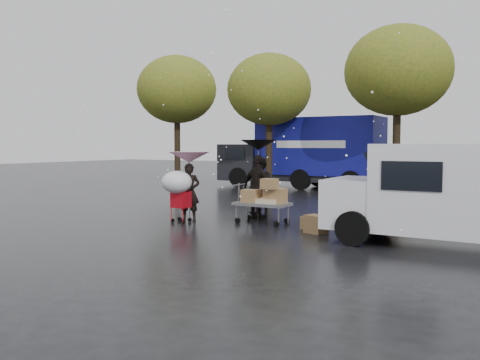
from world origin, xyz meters
The scene contains 14 objects.
ground centered at (0.00, 0.00, 0.00)m, with size 90.00×90.00×0.00m, color black.
person_pink centered at (-0.88, 0.02, 0.83)m, with size 0.60×0.40×1.66m, color black.
person_middle centered at (0.35, 2.03, 0.90)m, with size 0.88×0.68×1.80m, color black.
person_black centered at (0.64, 1.34, 0.94)m, with size 1.11×0.46×1.89m, color black.
umbrella_pink centered at (-0.88, 0.02, 1.83)m, with size 1.17×1.17×1.98m.
umbrella_black centered at (0.64, 1.34, 2.17)m, with size 1.06×1.06×2.32m.
vendor_cart centered at (1.22, 0.63, 0.73)m, with size 1.52×0.80×1.27m.
shopping_cart centered at (-0.93, -0.47, 1.06)m, with size 0.84×0.84×1.46m.
white_van centered at (6.09, -0.09, 1.16)m, with size 4.91×2.18×2.20m.
blue_truck centered at (-2.55, 12.02, 1.76)m, with size 8.30×2.60×3.50m.
box_ground_near centered at (2.99, 0.00, 0.22)m, with size 0.49×0.40×0.45m, color brown.
box_ground_far centered at (2.64, 0.47, 0.16)m, with size 0.42×0.32×0.32m, color brown.
yellow_taxi centered at (2.25, 11.87, 0.69)m, with size 1.62×4.03×1.37m, color #DEAB0B.
tree_row centered at (-0.47, 10.00, 5.02)m, with size 21.60×4.40×7.12m.
Camera 1 is at (7.70, -11.64, 2.19)m, focal length 38.00 mm.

